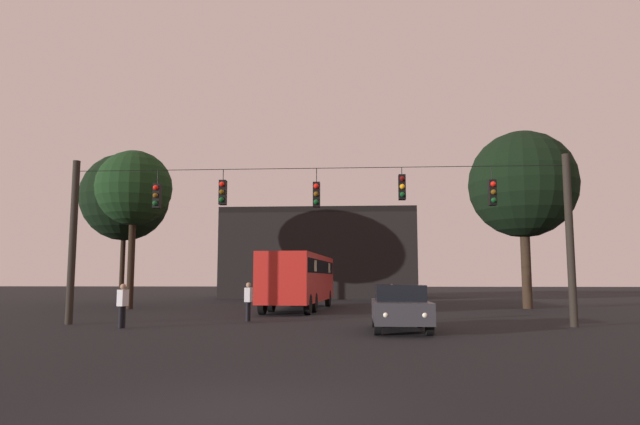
% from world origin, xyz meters
% --- Properties ---
extents(ground_plane, '(168.00, 168.00, 0.00)m').
position_xyz_m(ground_plane, '(0.00, 24.50, 0.00)').
color(ground_plane, black).
rests_on(ground_plane, ground).
extents(overhead_signal_span, '(19.01, 0.44, 6.33)m').
position_xyz_m(overhead_signal_span, '(0.03, 13.54, 3.80)').
color(overhead_signal_span, black).
rests_on(overhead_signal_span, ground).
extents(city_bus, '(3.24, 11.14, 3.00)m').
position_xyz_m(city_bus, '(-1.57, 23.77, 1.87)').
color(city_bus, '#B21E19').
rests_on(city_bus, ground).
extents(car_near_right, '(1.83, 4.35, 1.52)m').
position_xyz_m(car_near_right, '(3.01, 11.65, 0.80)').
color(car_near_right, '#2D2D33').
rests_on(car_near_right, ground).
extents(pedestrian_crossing_left, '(0.32, 0.41, 1.55)m').
position_xyz_m(pedestrian_crossing_left, '(-6.66, 12.05, 0.87)').
color(pedestrian_crossing_left, black).
rests_on(pedestrian_crossing_left, ground).
extents(pedestrian_crossing_center, '(0.28, 0.39, 1.51)m').
position_xyz_m(pedestrian_crossing_center, '(2.99, 15.45, 0.84)').
color(pedestrian_crossing_center, black).
rests_on(pedestrian_crossing_center, ground).
extents(pedestrian_crossing_right, '(0.29, 0.39, 1.57)m').
position_xyz_m(pedestrian_crossing_right, '(-2.84, 15.50, 0.88)').
color(pedestrian_crossing_right, black).
rests_on(pedestrian_crossing_right, ground).
extents(corner_building, '(16.60, 8.22, 7.72)m').
position_xyz_m(corner_building, '(-1.70, 43.11, 3.86)').
color(corner_building, black).
rests_on(corner_building, ground).
extents(tree_left_silhouette, '(5.89, 5.89, 10.15)m').
position_xyz_m(tree_left_silhouette, '(-14.06, 29.36, 7.19)').
color(tree_left_silhouette, black).
rests_on(tree_left_silhouette, ground).
extents(tree_behind_building, '(4.34, 4.34, 9.11)m').
position_xyz_m(tree_behind_building, '(-11.26, 23.94, 6.90)').
color(tree_behind_building, black).
rests_on(tree_behind_building, ground).
extents(tree_right_far, '(6.25, 6.25, 10.35)m').
position_xyz_m(tree_right_far, '(11.36, 25.80, 7.19)').
color(tree_right_far, '#2D2116').
rests_on(tree_right_far, ground).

